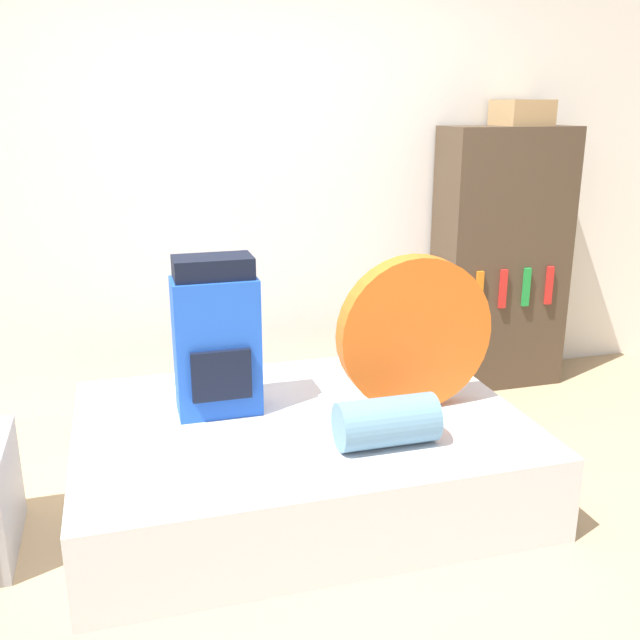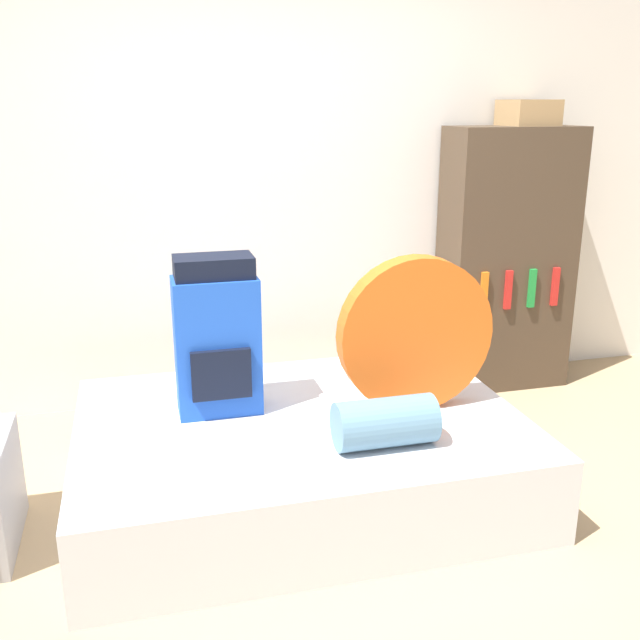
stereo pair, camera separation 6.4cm
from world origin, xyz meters
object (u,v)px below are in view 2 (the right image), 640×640
object	(u,v)px
backpack	(217,338)
bookshelf	(506,260)
tent_bag	(415,334)
cardboard_box	(528,113)
sleeping_roll	(385,422)

from	to	relation	value
backpack	bookshelf	world-z (taller)	bookshelf
tent_bag	backpack	bearing A→B (deg)	167.18
cardboard_box	sleeping_roll	bearing A→B (deg)	-134.18
tent_bag	bookshelf	bearing A→B (deg)	45.64
backpack	bookshelf	size ratio (longest dim) A/B	0.45
cardboard_box	tent_bag	bearing A→B (deg)	-135.94
tent_bag	cardboard_box	bearing A→B (deg)	44.06
backpack	tent_bag	world-z (taller)	backpack
tent_bag	bookshelf	size ratio (longest dim) A/B	0.45
backpack	sleeping_roll	xyz separation A→B (m)	(0.62, -0.53, -0.25)
backpack	cardboard_box	bearing A→B (deg)	23.86
sleeping_roll	bookshelf	size ratio (longest dim) A/B	0.26
backpack	cardboard_box	world-z (taller)	cardboard_box
backpack	tent_bag	size ratio (longest dim) A/B	1.01
backpack	cardboard_box	xyz separation A→B (m)	(1.98, 0.88, 0.95)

